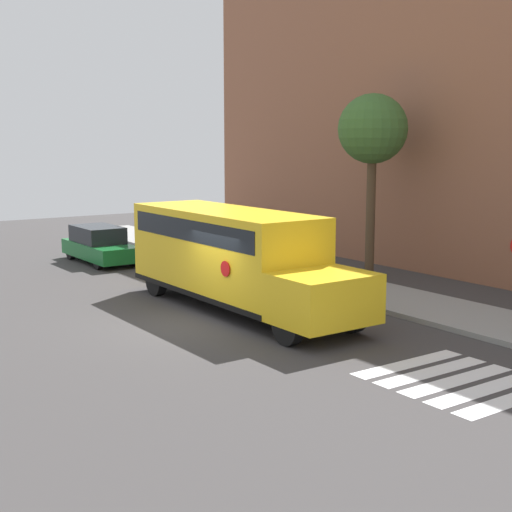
{
  "coord_description": "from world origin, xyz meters",
  "views": [
    {
      "loc": [
        16.87,
        -9.95,
        5.07
      ],
      "look_at": [
        -0.5,
        2.23,
        1.65
      ],
      "focal_mm": 50.0,
      "sensor_mm": 36.0,
      "label": 1
    }
  ],
  "objects": [
    {
      "name": "building_backdrop",
      "position": [
        0.0,
        13.0,
        6.79
      ],
      "size": [
        32.0,
        4.0,
        13.59
      ],
      "color": "#935B42",
      "rests_on": "ground"
    },
    {
      "name": "tree_near_sidewalk",
      "position": [
        -2.55,
        8.94,
        5.44
      ],
      "size": [
        2.59,
        2.59,
        6.83
      ],
      "color": "brown",
      "rests_on": "ground"
    },
    {
      "name": "school_bus",
      "position": [
        -1.04,
        1.73,
        1.71
      ],
      "size": [
        9.45,
        2.57,
        3.0
      ],
      "color": "yellow",
      "rests_on": "ground"
    },
    {
      "name": "parked_car",
      "position": [
        -11.35,
        1.74,
        0.75
      ],
      "size": [
        4.57,
        1.73,
        1.53
      ],
      "color": "#196B2D",
      "rests_on": "ground"
    },
    {
      "name": "crosswalk_stripes",
      "position": [
        7.35,
        2.0,
        0.0
      ],
      "size": [
        3.3,
        3.2,
        0.01
      ],
      "color": "white",
      "rests_on": "ground"
    },
    {
      "name": "ground_plane",
      "position": [
        0.0,
        0.0,
        0.0
      ],
      "size": [
        60.0,
        60.0,
        0.0
      ],
      "primitive_type": "plane",
      "color": "#3A3838"
    },
    {
      "name": "sidewalk_strip",
      "position": [
        0.0,
        6.5,
        0.07
      ],
      "size": [
        44.0,
        3.0,
        0.15
      ],
      "color": "gray",
      "rests_on": "ground"
    }
  ]
}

